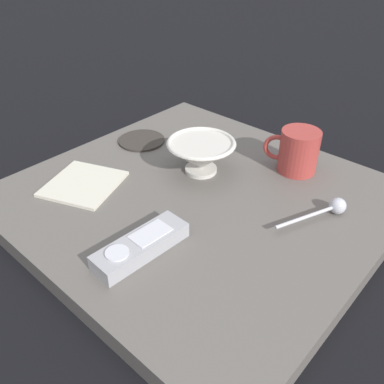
{
  "coord_description": "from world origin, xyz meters",
  "views": [
    {
      "loc": [
        -0.46,
        -0.4,
        0.45
      ],
      "look_at": [
        -0.03,
        -0.01,
        0.05
      ],
      "focal_mm": 38.24,
      "sensor_mm": 36.0,
      "label": 1
    }
  ],
  "objects_px": {
    "coffee_mug": "(298,151)",
    "drink_coaster": "(142,140)",
    "teaspoon": "(333,208)",
    "cereal_bowl": "(201,154)",
    "folded_napkin": "(83,184)",
    "tv_remote_near": "(141,246)"
  },
  "relations": [
    {
      "from": "teaspoon",
      "to": "folded_napkin",
      "type": "distance_m",
      "value": 0.44
    },
    {
      "from": "cereal_bowl",
      "to": "tv_remote_near",
      "type": "distance_m",
      "value": 0.25
    },
    {
      "from": "coffee_mug",
      "to": "tv_remote_near",
      "type": "relative_size",
      "value": 0.65
    },
    {
      "from": "teaspoon",
      "to": "drink_coaster",
      "type": "xyz_separation_m",
      "value": [
        -0.04,
        0.43,
        -0.01
      ]
    },
    {
      "from": "coffee_mug",
      "to": "folded_napkin",
      "type": "height_order",
      "value": "coffee_mug"
    },
    {
      "from": "coffee_mug",
      "to": "drink_coaster",
      "type": "xyz_separation_m",
      "value": [
        -0.12,
        0.31,
        -0.04
      ]
    },
    {
      "from": "drink_coaster",
      "to": "cereal_bowl",
      "type": "bearing_deg",
      "value": -92.15
    },
    {
      "from": "coffee_mug",
      "to": "folded_napkin",
      "type": "distance_m",
      "value": 0.41
    },
    {
      "from": "cereal_bowl",
      "to": "folded_napkin",
      "type": "bearing_deg",
      "value": 144.87
    },
    {
      "from": "tv_remote_near",
      "to": "drink_coaster",
      "type": "height_order",
      "value": "tv_remote_near"
    },
    {
      "from": "coffee_mug",
      "to": "drink_coaster",
      "type": "height_order",
      "value": "coffee_mug"
    },
    {
      "from": "teaspoon",
      "to": "drink_coaster",
      "type": "bearing_deg",
      "value": 94.76
    },
    {
      "from": "coffee_mug",
      "to": "drink_coaster",
      "type": "distance_m",
      "value": 0.34
    },
    {
      "from": "cereal_bowl",
      "to": "tv_remote_near",
      "type": "bearing_deg",
      "value": -159.95
    },
    {
      "from": "coffee_mug",
      "to": "teaspoon",
      "type": "relative_size",
      "value": 0.76
    },
    {
      "from": "cereal_bowl",
      "to": "coffee_mug",
      "type": "bearing_deg",
      "value": -46.28
    },
    {
      "from": "tv_remote_near",
      "to": "drink_coaster",
      "type": "relative_size",
      "value": 1.53
    },
    {
      "from": "teaspoon",
      "to": "tv_remote_near",
      "type": "height_order",
      "value": "same"
    },
    {
      "from": "folded_napkin",
      "to": "coffee_mug",
      "type": "bearing_deg",
      "value": -40.16
    },
    {
      "from": "cereal_bowl",
      "to": "folded_napkin",
      "type": "distance_m",
      "value": 0.23
    },
    {
      "from": "folded_napkin",
      "to": "drink_coaster",
      "type": "bearing_deg",
      "value": 14.74
    },
    {
      "from": "cereal_bowl",
      "to": "tv_remote_near",
      "type": "xyz_separation_m",
      "value": [
        -0.23,
        -0.09,
        -0.02
      ]
    }
  ]
}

